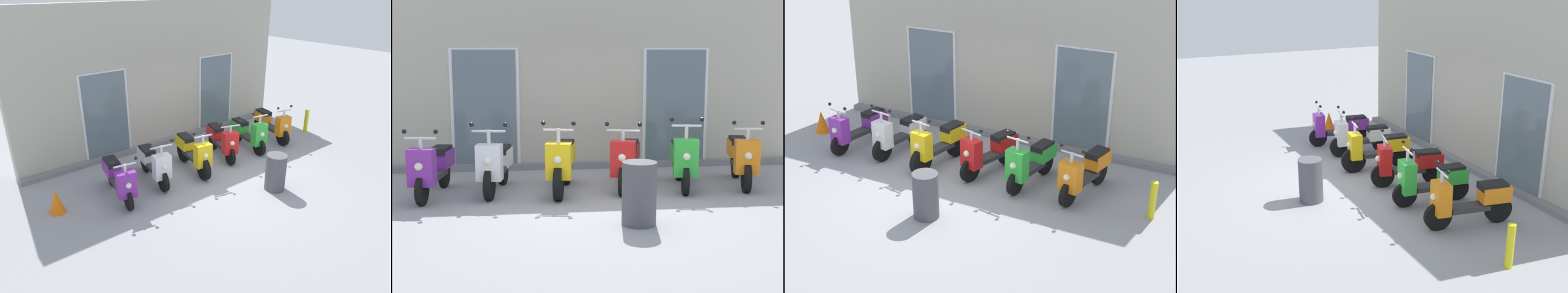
% 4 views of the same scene
% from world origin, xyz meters
% --- Properties ---
extents(ground_plane, '(40.00, 40.00, 0.00)m').
position_xyz_m(ground_plane, '(0.00, 0.00, 0.00)').
color(ground_plane, '#939399').
extents(storefront_facade, '(8.23, 0.50, 3.86)m').
position_xyz_m(storefront_facade, '(-0.00, 2.94, 1.87)').
color(storefront_facade, '#B2AD9E').
rests_on(storefront_facade, ground_plane).
extents(scooter_purple, '(0.61, 1.58, 1.13)m').
position_xyz_m(scooter_purple, '(-2.54, 0.85, 0.47)').
color(scooter_purple, black).
rests_on(scooter_purple, ground_plane).
extents(scooter_white, '(0.63, 1.54, 1.19)m').
position_xyz_m(scooter_white, '(-1.57, 0.99, 0.46)').
color(scooter_white, black).
rests_on(scooter_white, ground_plane).
extents(scooter_yellow, '(0.63, 1.63, 1.21)m').
position_xyz_m(scooter_yellow, '(-0.52, 0.88, 0.47)').
color(scooter_yellow, black).
rests_on(scooter_yellow, ground_plane).
extents(scooter_red, '(0.78, 1.51, 1.16)m').
position_xyz_m(scooter_red, '(0.55, 1.02, 0.48)').
color(scooter_red, black).
rests_on(scooter_red, ground_plane).
extents(scooter_green, '(0.61, 1.52, 1.23)m').
position_xyz_m(scooter_green, '(1.47, 0.95, 0.48)').
color(scooter_green, black).
rests_on(scooter_green, ground_plane).
extents(scooter_orange, '(0.66, 1.58, 1.16)m').
position_xyz_m(scooter_orange, '(2.52, 1.03, 0.47)').
color(scooter_orange, black).
rests_on(scooter_orange, ground_plane).
extents(trash_bin, '(0.45, 0.45, 0.84)m').
position_xyz_m(trash_bin, '(0.35, -0.98, 0.42)').
color(trash_bin, '#4C4C51').
rests_on(trash_bin, ground_plane).
extents(traffic_cone, '(0.32, 0.32, 0.52)m').
position_xyz_m(traffic_cone, '(-3.82, 1.09, 0.26)').
color(traffic_cone, orange).
rests_on(traffic_cone, ground_plane).
extents(curb_bollard, '(0.12, 0.12, 0.70)m').
position_xyz_m(curb_bollard, '(3.83, 0.77, 0.35)').
color(curb_bollard, yellow).
rests_on(curb_bollard, ground_plane).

